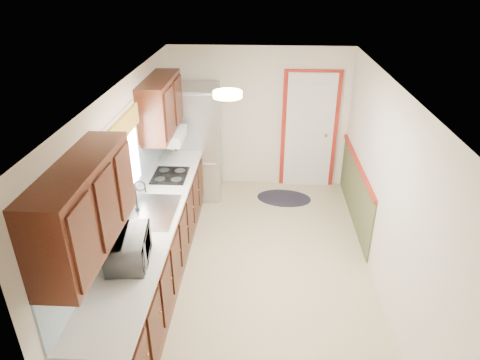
# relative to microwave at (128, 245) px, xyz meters

# --- Properties ---
(room_shell) EXTENTS (3.20, 5.20, 2.52)m
(room_shell) POSITION_rel_microwave_xyz_m (1.20, 1.14, 0.07)
(room_shell) COLOR tan
(room_shell) RESTS_ON ground
(kitchen_run) EXTENTS (0.63, 4.00, 2.20)m
(kitchen_run) POSITION_rel_microwave_xyz_m (-0.04, 0.84, -0.32)
(kitchen_run) COLOR #38160C
(kitchen_run) RESTS_ON ground
(back_wall_trim) EXTENTS (1.12, 2.30, 2.08)m
(back_wall_trim) POSITION_rel_microwave_xyz_m (2.19, 3.35, -0.24)
(back_wall_trim) COLOR maroon
(back_wall_trim) RESTS_ON ground
(ceiling_fixture) EXTENTS (0.30, 0.30, 0.06)m
(ceiling_fixture) POSITION_rel_microwave_xyz_m (0.90, 0.94, 1.23)
(ceiling_fixture) COLOR #FFD88C
(ceiling_fixture) RESTS_ON room_shell
(microwave) EXTENTS (0.38, 0.60, 0.38)m
(microwave) POSITION_rel_microwave_xyz_m (0.00, 0.00, 0.00)
(microwave) COLOR white
(microwave) RESTS_ON kitchen_run
(refrigerator) EXTENTS (0.82, 0.80, 1.86)m
(refrigerator) POSITION_rel_microwave_xyz_m (0.18, 3.18, -0.20)
(refrigerator) COLOR #B7B7BC
(refrigerator) RESTS_ON ground
(rug) EXTENTS (0.96, 0.68, 0.01)m
(rug) POSITION_rel_microwave_xyz_m (1.65, 3.04, -1.12)
(rug) COLOR black
(rug) RESTS_ON ground
(cooktop) EXTENTS (0.46, 0.55, 0.02)m
(cooktop) POSITION_rel_microwave_xyz_m (0.01, 1.89, -0.18)
(cooktop) COLOR black
(cooktop) RESTS_ON kitchen_run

